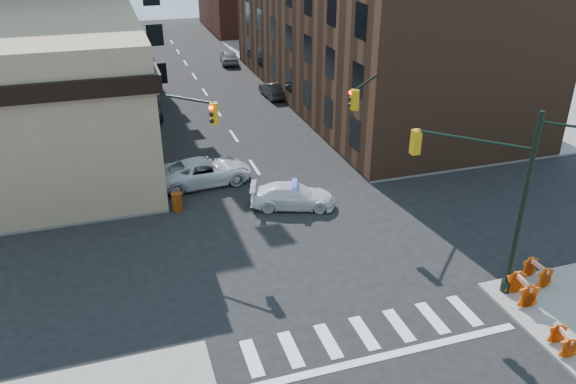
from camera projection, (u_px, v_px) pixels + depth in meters
ground at (306, 245)px, 27.58m from camera, size 140.00×140.00×0.00m
sidewalk_ne at (404, 62)px, 61.80m from camera, size 34.00×54.50×0.15m
commercial_row_ne at (364, 16)px, 47.25m from camera, size 14.00×34.00×14.00m
signal_pole_se at (495, 192)px, 22.47m from camera, size 5.40×5.27×8.00m
signal_pole_nw at (165, 139)px, 28.62m from camera, size 3.58×3.67×8.00m
signal_pole_ne at (373, 116)px, 31.82m from camera, size 3.67×3.58×8.00m
tree_ne_near at (289, 53)px, 50.29m from camera, size 3.00×3.00×4.85m
tree_ne_far at (265, 37)px, 57.12m from camera, size 3.00×3.00×4.85m
police_car at (293, 196)px, 30.95m from camera, size 5.00×3.26×1.35m
pickup at (205, 171)px, 33.64m from camera, size 5.86×3.10×1.57m
parked_car_wnear at (148, 107)px, 44.86m from camera, size 2.01×4.84×1.64m
parked_car_wfar at (142, 87)px, 50.13m from camera, size 1.81×4.71×1.53m
parked_car_wdeep at (130, 49)px, 64.91m from camera, size 2.08×4.61×1.31m
parked_car_enear at (273, 90)px, 49.79m from camera, size 1.62×4.12×1.34m
parked_car_efar at (229, 57)px, 61.18m from camera, size 2.33×4.62×1.51m
pedestrian_a at (108, 200)px, 29.80m from camera, size 0.67×0.52×1.63m
pedestrian_b at (114, 200)px, 29.89m from camera, size 0.96×0.90×1.58m
pedestrian_c at (76, 195)px, 30.01m from camera, size 1.11×1.16×1.94m
barrel_road at (292, 189)px, 32.17m from camera, size 0.59×0.59×0.91m
barrel_bank at (177, 202)px, 30.62m from camera, size 0.74×0.74×1.05m
barricade_se_a at (537, 273)px, 24.40m from camera, size 0.68×1.25×0.91m
barricade_se_b at (522, 290)px, 23.23m from camera, size 0.85×1.41×0.99m
barricade_se_d at (563, 341)px, 20.56m from camera, size 0.74×1.15×0.80m
barricade_nw_a at (105, 198)px, 30.89m from camera, size 1.32×0.88×0.90m
barricade_nw_b at (70, 199)px, 30.73m from camera, size 1.34×0.84×0.94m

